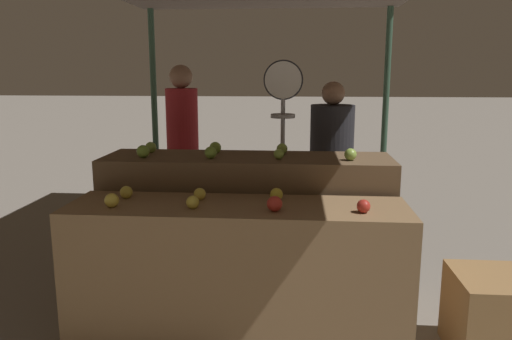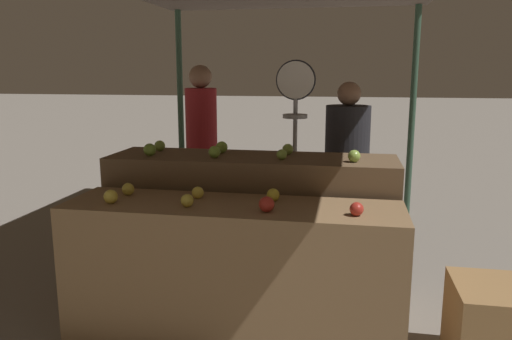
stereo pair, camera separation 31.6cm
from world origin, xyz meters
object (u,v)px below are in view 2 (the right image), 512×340
at_px(person_customer_left, 202,137).
at_px(wooden_crate_side, 498,329).
at_px(produce_scale, 295,116).
at_px(person_vendor_at_scale, 347,159).

height_order(person_customer_left, wooden_crate_side, person_customer_left).
xyz_separation_m(produce_scale, person_vendor_at_scale, (0.42, 0.30, -0.39)).
bearing_deg(wooden_crate_side, produce_scale, 133.02).
distance_m(produce_scale, person_vendor_at_scale, 0.65).
bearing_deg(person_customer_left, produce_scale, 171.88).
bearing_deg(person_vendor_at_scale, wooden_crate_side, 146.06).
bearing_deg(wooden_crate_side, person_vendor_at_scale, 116.95).
distance_m(produce_scale, person_customer_left, 1.22).
bearing_deg(person_customer_left, wooden_crate_side, 163.69).
bearing_deg(person_vendor_at_scale, person_customer_left, 14.94).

